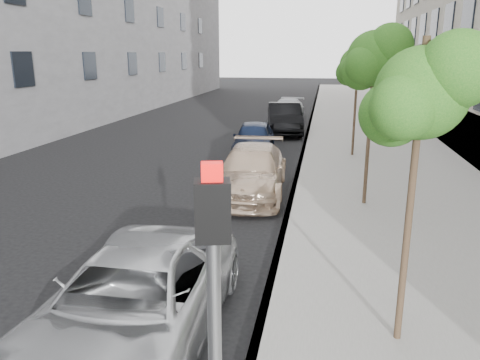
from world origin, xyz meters
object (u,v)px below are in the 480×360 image
(suv, at_px, (251,171))
(sedan_black, at_px, (284,118))
(signal_pole, at_px, (215,334))
(tree_far, at_px, (359,65))
(tree_mid, at_px, (375,58))
(sedan_rear, at_px, (287,110))
(tree_near, at_px, (423,94))
(minivan, at_px, (133,302))
(sedan_blue, at_px, (254,138))

(suv, xyz_separation_m, sedan_black, (0.00, 11.51, 0.08))
(signal_pole, bearing_deg, tree_far, 68.82)
(tree_mid, distance_m, sedan_rear, 18.26)
(tree_near, xyz_separation_m, tree_far, (0.00, 13.00, 0.06))
(minivan, bearing_deg, suv, 85.95)
(tree_mid, distance_m, suv, 4.76)
(tree_far, distance_m, suv, 7.27)
(tree_far, relative_size, suv, 0.90)
(tree_mid, bearing_deg, tree_near, -90.00)
(signal_pole, bearing_deg, sedan_rear, 79.02)
(tree_far, distance_m, sedan_rear, 12.05)
(minivan, distance_m, sedan_rear, 24.75)
(tree_mid, relative_size, signal_pole, 1.43)
(minivan, xyz_separation_m, sedan_rear, (0.19, 24.75, -0.04))
(tree_mid, bearing_deg, tree_far, 90.00)
(minivan, height_order, suv, suv)
(tree_near, height_order, tree_far, tree_far)
(tree_far, bearing_deg, tree_mid, -90.00)
(signal_pole, xyz_separation_m, sedan_rear, (-1.69, 27.54, -1.55))
(tree_mid, bearing_deg, sedan_black, 105.15)
(tree_mid, bearing_deg, suv, 166.86)
(sedan_blue, bearing_deg, tree_near, -76.86)
(tree_near, xyz_separation_m, signal_pole, (-1.93, -3.45, -1.45))
(tree_near, relative_size, sedan_rear, 0.95)
(tree_far, height_order, signal_pole, tree_far)
(sedan_black, bearing_deg, tree_far, -68.41)
(tree_near, relative_size, tree_far, 0.97)
(tree_mid, distance_m, minivan, 8.77)
(signal_pole, height_order, suv, signal_pole)
(sedan_black, bearing_deg, suv, -98.30)
(tree_far, bearing_deg, tree_near, -90.00)
(signal_pole, bearing_deg, tree_near, 46.35)
(tree_near, xyz_separation_m, sedan_blue, (-4.10, 12.96, -2.97))
(tree_far, bearing_deg, sedan_rear, 108.09)
(sedan_rear, bearing_deg, minivan, -85.21)
(sedan_blue, xyz_separation_m, sedan_rear, (0.48, 11.12, -0.04))
(signal_pole, bearing_deg, sedan_black, 79.10)
(tree_far, height_order, sedan_blue, tree_far)
(sedan_rear, bearing_deg, sedan_blue, -87.27)
(tree_near, bearing_deg, tree_mid, 90.00)
(tree_far, relative_size, sedan_blue, 1.08)
(tree_far, xyz_separation_m, suv, (-3.33, -5.72, -3.01))
(tree_near, relative_size, sedan_black, 0.89)
(tree_mid, xyz_separation_m, signal_pole, (-1.93, -9.95, -1.82))
(tree_mid, relative_size, sedan_rear, 1.05)
(tree_far, bearing_deg, sedan_blue, -179.42)
(minivan, bearing_deg, tree_far, 73.84)
(tree_near, distance_m, tree_mid, 6.51)
(tree_near, bearing_deg, tree_far, 90.00)
(sedan_rear, bearing_deg, tree_far, -66.69)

